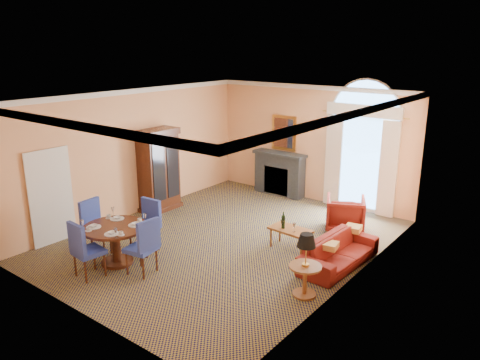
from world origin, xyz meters
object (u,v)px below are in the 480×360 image
Objects in this scene: sofa at (339,252)px; armoire at (159,171)px; coffee_table at (290,230)px; side_table at (306,258)px; dining_table at (115,236)px; armchair at (345,214)px.

armoire is at bearing 92.27° from sofa.
sofa is 2.12× the size of coffee_table.
side_table reaches higher than sofa.
dining_table is 3.62m from coffee_table.
sofa is 1.50m from side_table.
sofa is at bearing 36.60° from dining_table.
coffee_table is (-1.20, 0.08, 0.14)m from sofa.
sofa is at bearing 0.43° from coffee_table.
armoire reaches higher than armchair.
armoire is 3.27m from dining_table.
coffee_table is 1.98m from side_table.
coffee_table is at bearing 47.94° from armchair.
armchair is 0.96× the size of coffee_table.
sofa is at bearing 92.00° from side_table.
coffee_table reaches higher than sofa.
side_table reaches higher than coffee_table.
coffee_table is (2.37, 2.73, -0.16)m from dining_table.
armchair is at bearing 78.56° from coffee_table.
coffee_table reaches higher than armchair.
dining_table reaches higher than armchair.
armchair is at bearing 20.21° from armoire.
armoire is 1.71× the size of dining_table.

